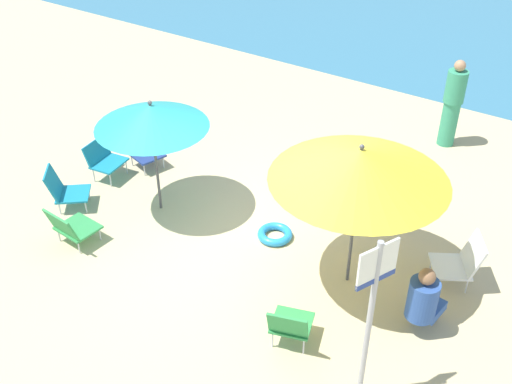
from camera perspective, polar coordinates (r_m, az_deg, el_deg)
name	(u,v)px	position (r m, az deg, el deg)	size (l,w,h in m)	color
ground_plane	(253,241)	(8.65, -0.32, -4.59)	(40.00, 40.00, 0.00)	#CCB789
umbrella_teal	(151,116)	(8.60, -9.65, 6.93)	(1.59, 1.59, 1.77)	#4C4C51
umbrella_yellow	(360,165)	(7.10, 9.56, 2.50)	(2.11, 2.11, 2.01)	#4C4C51
beach_chair_a	(71,227)	(8.78, -16.72, -3.08)	(0.57, 0.58, 0.61)	#33934C
beach_chair_b	(290,324)	(7.04, 3.16, -12.09)	(0.59, 0.64, 0.64)	#33934C
beach_chair_c	(64,189)	(9.57, -17.29, 0.26)	(0.73, 0.72, 0.65)	teal
beach_chair_d	(104,158)	(10.13, -13.88, 3.04)	(0.56, 0.59, 0.60)	teal
beach_chair_e	(461,261)	(8.21, 18.41, -6.04)	(0.74, 0.72, 0.70)	white
beach_chair_f	(143,148)	(10.34, -10.40, 4.05)	(0.69, 0.60, 0.62)	navy
person_a	(424,299)	(7.38, 15.23, -9.53)	(0.39, 0.57, 0.94)	#2D519E
person_b	(452,104)	(11.06, 17.67, 7.76)	(0.34, 0.34, 1.55)	#389970
warning_sign	(372,302)	(5.95, 10.67, -9.90)	(0.21, 0.43, 2.06)	#ADADB2
swim_ring	(275,234)	(8.69, 1.75, -3.92)	(0.49, 0.49, 0.11)	#238CD8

